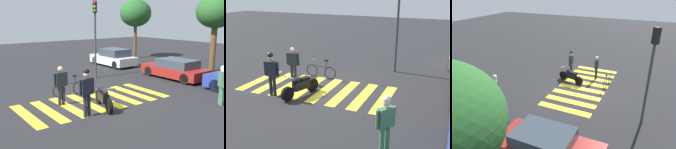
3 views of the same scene
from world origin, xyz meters
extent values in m
plane|color=#232326|center=(0.00, 0.00, 0.00)|extent=(60.00, 60.00, 0.00)
cylinder|color=black|center=(1.70, -0.44, 0.30)|extent=(0.62, 0.31, 0.60)
cylinder|color=black|center=(0.35, -0.02, 0.30)|extent=(0.62, 0.31, 0.60)
cube|color=black|center=(0.98, -0.21, 0.48)|extent=(0.85, 0.51, 0.36)
ellipsoid|color=black|center=(1.20, -0.28, 0.75)|extent=(0.53, 0.37, 0.24)
cube|color=black|center=(0.79, -0.15, 0.72)|extent=(0.49, 0.36, 0.12)
cylinder|color=#A5A5AD|center=(1.63, -0.41, 1.00)|extent=(0.22, 0.60, 0.04)
torus|color=black|center=(-1.51, -1.03, 0.32)|extent=(0.08, 0.64, 0.64)
torus|color=black|center=(-1.44, 0.02, 0.32)|extent=(0.08, 0.64, 0.64)
cylinder|color=black|center=(-1.48, -0.50, 0.60)|extent=(0.09, 0.82, 0.04)
cylinder|color=black|center=(-1.46, -0.19, 0.77)|extent=(0.03, 0.03, 0.34)
cube|color=black|center=(-1.46, -0.19, 0.95)|extent=(0.11, 0.21, 0.06)
cylinder|color=#99999E|center=(-1.50, -0.92, 0.92)|extent=(0.46, 0.06, 0.03)
cylinder|color=#1E232D|center=(-0.42, -1.37, 0.42)|extent=(0.14, 0.14, 0.85)
cylinder|color=#1E232D|center=(-0.41, -1.55, 0.42)|extent=(0.14, 0.14, 0.85)
cube|color=#1E232D|center=(-0.42, -1.46, 1.15)|extent=(0.23, 0.50, 0.60)
sphere|color=tan|center=(-0.42, -1.46, 1.60)|extent=(0.23, 0.23, 0.23)
cylinder|color=#1E232D|center=(-0.44, -1.16, 1.15)|extent=(0.09, 0.09, 0.57)
cylinder|color=#1E232D|center=(-0.40, -1.75, 1.15)|extent=(0.09, 0.09, 0.57)
cylinder|color=#1E232D|center=(1.46, -1.23, 0.44)|extent=(0.14, 0.14, 0.88)
cylinder|color=#1E232D|center=(1.47, -1.41, 0.44)|extent=(0.14, 0.14, 0.88)
cube|color=#1E232D|center=(1.47, -1.32, 1.20)|extent=(0.24, 0.53, 0.63)
sphere|color=tan|center=(1.47, -1.32, 1.67)|extent=(0.24, 0.24, 0.24)
cylinder|color=#1E232D|center=(1.44, -1.01, 1.20)|extent=(0.09, 0.09, 0.60)
cylinder|color=#1E232D|center=(1.49, -1.63, 1.20)|extent=(0.09, 0.09, 0.60)
sphere|color=black|center=(1.47, -1.32, 1.78)|extent=(0.25, 0.25, 0.25)
cylinder|color=#3F724C|center=(3.83, 4.04, 0.40)|extent=(0.14, 0.14, 0.81)
cylinder|color=#3F724C|center=(3.69, 4.15, 0.40)|extent=(0.14, 0.14, 0.81)
cube|color=#3F724C|center=(3.76, 4.09, 1.10)|extent=(0.50, 0.45, 0.57)
sphere|color=beige|center=(3.76, 4.09, 1.53)|extent=(0.22, 0.22, 0.22)
cylinder|color=#3F724C|center=(3.99, 3.92, 1.10)|extent=(0.09, 0.09, 0.54)
cylinder|color=#3F724C|center=(3.53, 4.27, 1.10)|extent=(0.09, 0.09, 0.54)
sphere|color=white|center=(3.76, 4.09, 1.63)|extent=(0.23, 0.23, 0.23)
cube|color=yellow|center=(0.00, -3.15, 0.00)|extent=(3.11, 0.45, 0.01)
cube|color=yellow|center=(0.00, -2.25, 0.00)|extent=(3.11, 0.45, 0.01)
cube|color=yellow|center=(0.00, -1.35, 0.00)|extent=(3.11, 0.45, 0.01)
cube|color=yellow|center=(0.00, -0.45, 0.00)|extent=(3.11, 0.45, 0.01)
cube|color=yellow|center=(0.00, 0.45, 0.00)|extent=(3.11, 0.45, 0.01)
cube|color=yellow|center=(0.00, 1.35, 0.00)|extent=(3.11, 0.45, 0.01)
cube|color=yellow|center=(0.00, 2.25, 0.00)|extent=(3.11, 0.45, 0.01)
cube|color=yellow|center=(0.00, 3.15, 0.00)|extent=(3.11, 0.45, 0.01)
cylinder|color=black|center=(-2.36, 5.80, 0.32)|extent=(0.63, 0.22, 0.63)
cylinder|color=black|center=(0.49, 5.82, 0.32)|extent=(0.63, 0.22, 0.63)
cube|color=maroon|center=(-0.94, 6.60, 0.45)|extent=(4.21, 1.82, 0.56)
cube|color=#333D47|center=(-0.73, 6.60, 0.98)|extent=(2.27, 1.60, 0.49)
cylinder|color=black|center=(2.42, 5.82, 0.33)|extent=(0.65, 0.22, 0.65)
cylinder|color=black|center=(2.41, 7.38, 0.33)|extent=(0.65, 0.22, 0.65)
cube|color=navy|center=(3.97, 6.61, 0.50)|extent=(4.58, 1.80, 0.64)
cube|color=#333D47|center=(4.20, 6.61, 1.07)|extent=(2.48, 1.58, 0.51)
cube|color=#F2EDCC|center=(1.73, 6.03, 0.59)|extent=(0.08, 0.20, 0.12)
cube|color=#F2EDCC|center=(1.72, 7.16, 0.59)|extent=(0.08, 0.20, 0.12)
cylinder|color=#38383D|center=(-3.99, 2.72, 2.01)|extent=(0.12, 0.12, 4.02)
cube|color=black|center=(-3.99, 2.72, 4.37)|extent=(0.34, 0.34, 0.70)
sphere|color=red|center=(-3.89, 2.63, 4.60)|extent=(0.16, 0.16, 0.16)
sphere|color=orange|center=(-3.89, 2.63, 4.37)|extent=(0.16, 0.16, 0.16)
sphere|color=green|center=(-3.89, 2.63, 4.14)|extent=(0.16, 0.16, 0.16)
camera|label=1|loc=(9.86, -6.47, 3.75)|focal=43.14mm
camera|label=2|loc=(10.56, 5.59, 4.55)|focal=44.72mm
camera|label=3|loc=(-4.12, 12.13, 6.37)|focal=33.94mm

